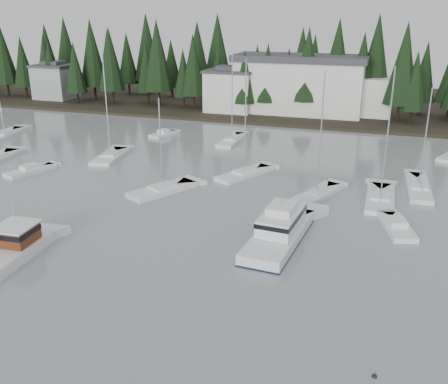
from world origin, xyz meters
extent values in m
cube|color=black|center=(0.00, 97.00, 0.00)|extent=(240.00, 54.00, 1.00)
cube|color=silver|center=(-18.00, 79.00, 4.25)|extent=(9.00, 7.00, 7.50)
cube|color=#38383D|center=(-18.00, 79.00, 8.25)|extent=(9.54, 7.42, 0.50)
cube|color=#38383D|center=(-18.00, 79.00, 8.85)|extent=(4.95, 3.85, 0.80)
cube|color=#999EA0|center=(-60.00, 81.00, 4.00)|extent=(8.00, 7.00, 7.00)
cube|color=#38383D|center=(-60.00, 81.00, 7.75)|extent=(8.48, 7.42, 0.50)
cube|color=#38383D|center=(-60.00, 81.00, 8.35)|extent=(4.40, 3.85, 0.80)
cube|color=silver|center=(-5.00, 82.00, 5.50)|extent=(24.00, 10.00, 10.00)
cube|color=#38383D|center=(-5.00, 82.00, 10.80)|extent=(25.00, 11.00, 1.20)
cube|color=silver|center=(7.00, 84.00, 4.00)|extent=(10.00, 8.00, 7.00)
cube|color=white|center=(-16.12, 13.67, 0.11)|extent=(4.07, 10.09, 1.42)
cube|color=white|center=(-16.12, 13.67, 0.88)|extent=(3.99, 9.88, 0.13)
cube|color=#4E1A0F|center=(-16.28, 15.64, 1.64)|extent=(2.92, 3.16, 1.53)
cube|color=white|center=(-16.28, 15.64, 2.46)|extent=(3.28, 3.58, 0.13)
cube|color=black|center=(-16.28, 15.64, 1.95)|extent=(2.99, 3.22, 0.44)
cylinder|color=#A5A8AD|center=(-16.28, 15.64, 3.39)|extent=(0.08, 0.08, 1.75)
cube|color=white|center=(4.00, 24.76, 0.16)|extent=(4.49, 11.94, 1.70)
cube|color=#0D1A31|center=(4.00, 24.76, 0.03)|extent=(4.53, 12.00, 0.23)
cube|color=white|center=(4.04, 25.35, 1.81)|extent=(3.41, 6.29, 1.54)
cube|color=black|center=(4.04, 25.35, 2.18)|extent=(3.49, 6.35, 0.43)
cube|color=white|center=(4.04, 25.35, 2.92)|extent=(2.39, 3.20, 0.69)
cylinder|color=#A5A8AD|center=(4.04, 25.35, 3.77)|extent=(0.10, 0.10, 1.17)
cube|color=white|center=(16.12, 43.19, -0.03)|extent=(2.85, 10.31, 1.05)
cube|color=white|center=(16.12, 43.19, 0.62)|extent=(1.85, 3.54, 0.30)
cylinder|color=#A5A8AD|center=(16.12, 43.19, 6.00)|extent=(0.14, 0.14, 11.00)
cube|color=white|center=(-47.08, 49.31, -0.03)|extent=(4.73, 10.42, 1.05)
cube|color=white|center=(-47.08, 49.31, 0.62)|extent=(2.57, 3.74, 0.30)
cube|color=white|center=(5.45, 37.33, -0.03)|extent=(5.16, 8.52, 1.05)
cube|color=white|center=(5.45, 37.33, 0.62)|extent=(2.57, 3.20, 0.30)
cylinder|color=#A5A8AD|center=(5.45, 37.33, 7.00)|extent=(0.14, 0.14, 13.00)
cube|color=white|center=(-11.24, 33.19, -0.03)|extent=(6.33, 8.59, 1.05)
cube|color=white|center=(-11.24, 33.19, 0.62)|extent=(3.08, 3.40, 0.30)
cylinder|color=#A5A8AD|center=(-11.24, 33.19, 5.51)|extent=(0.14, 0.14, 10.02)
cube|color=white|center=(-4.13, 41.76, -0.03)|extent=(5.92, 8.71, 1.05)
cube|color=white|center=(-4.13, 41.76, 0.62)|extent=(2.84, 3.35, 0.30)
cylinder|color=#A5A8AD|center=(-4.13, 41.76, 7.26)|extent=(0.14, 0.14, 13.53)
cube|color=white|center=(-10.81, 57.53, -0.03)|extent=(2.57, 9.30, 1.05)
cube|color=white|center=(-10.81, 57.53, 0.62)|extent=(1.75, 3.17, 0.30)
cylinder|color=#A5A8AD|center=(-10.81, 57.53, 6.92)|extent=(0.14, 0.14, 12.84)
cube|color=white|center=(-24.00, 43.47, -0.03)|extent=(4.13, 8.69, 1.05)
cube|color=white|center=(-24.00, 43.47, 0.62)|extent=(2.41, 3.11, 0.30)
cylinder|color=#A5A8AD|center=(-24.00, 43.47, 7.50)|extent=(0.14, 0.14, 14.00)
cube|color=white|center=(12.13, 38.07, -0.03)|extent=(3.03, 9.40, 1.05)
cube|color=white|center=(12.13, 38.07, 0.62)|extent=(2.07, 3.21, 0.30)
cylinder|color=#A5A8AD|center=(12.13, 38.07, 7.30)|extent=(0.14, 0.14, 13.60)
cube|color=white|center=(-30.11, 34.36, 0.05)|extent=(4.03, 6.72, 0.90)
cube|color=white|center=(-30.11, 34.36, 0.75)|extent=(2.04, 2.39, 0.55)
cube|color=white|center=(13.87, 30.76, 0.05)|extent=(3.81, 6.65, 0.90)
cube|color=white|center=(13.87, 30.76, 0.75)|extent=(1.98, 2.34, 0.55)
cube|color=white|center=(-22.54, 57.77, 0.05)|extent=(3.52, 5.62, 0.90)
cube|color=white|center=(-22.54, 57.77, 0.75)|extent=(1.89, 2.01, 0.55)
sphere|color=black|center=(12.88, 9.37, 0.00)|extent=(0.33, 0.33, 0.33)
camera|label=1|loc=(12.11, -14.69, 19.16)|focal=40.00mm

